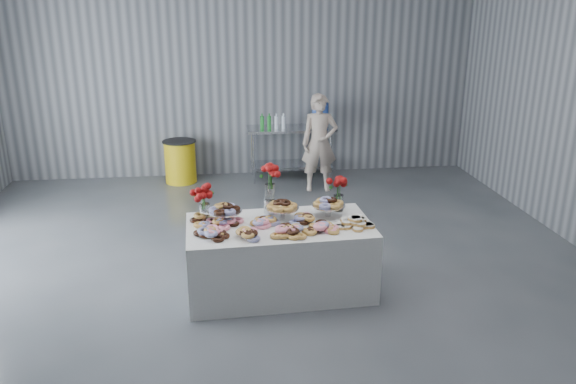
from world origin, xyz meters
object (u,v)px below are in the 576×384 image
object	(u,v)px
trash_barrel	(180,161)
display_table	(280,257)
person	(320,143)
prep_table	(291,143)
water_jug	(320,112)

from	to	relation	value
trash_barrel	display_table	bearing A→B (deg)	-72.31
person	trash_barrel	xyz separation A→B (m)	(-2.27, 0.70, -0.42)
prep_table	water_jug	bearing A→B (deg)	-0.00
display_table	prep_table	xyz separation A→B (m)	(0.62, 3.98, 0.24)
prep_table	trash_barrel	world-z (taller)	prep_table
prep_table	water_jug	size ratio (longest dim) A/B	2.71
prep_table	person	distance (m)	0.81
trash_barrel	water_jug	bearing A→B (deg)	0.00
prep_table	trash_barrel	xyz separation A→B (m)	(-1.89, -0.00, -0.26)
prep_table	person	size ratio (longest dim) A/B	0.95
water_jug	trash_barrel	world-z (taller)	water_jug
display_table	person	size ratio (longest dim) A/B	1.21
display_table	prep_table	distance (m)	4.04
display_table	person	distance (m)	3.46
display_table	water_jug	distance (m)	4.21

